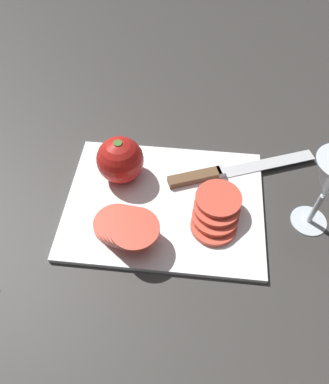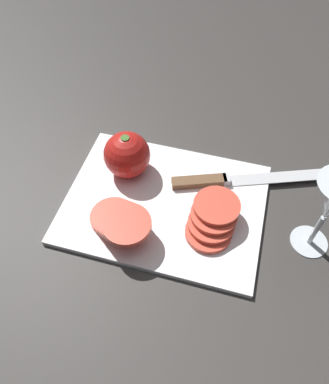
% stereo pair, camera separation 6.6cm
% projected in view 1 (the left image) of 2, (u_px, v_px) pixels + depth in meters
% --- Properties ---
extents(ground_plane, '(3.00, 3.00, 0.00)m').
position_uv_depth(ground_plane, '(156.00, 217.00, 0.68)').
color(ground_plane, '#383533').
extents(cutting_board, '(0.36, 0.27, 0.01)m').
position_uv_depth(cutting_board, '(164.00, 203.00, 0.69)').
color(cutting_board, white).
rests_on(cutting_board, ground_plane).
extents(whole_tomato, '(0.09, 0.09, 0.09)m').
position_uv_depth(whole_tomato, '(120.00, 160.00, 0.69)').
color(whole_tomato, red).
rests_on(whole_tomato, cutting_board).
extents(knife, '(0.29, 0.13, 0.01)m').
position_uv_depth(knife, '(214.00, 174.00, 0.72)').
color(knife, silver).
rests_on(knife, cutting_board).
extents(tomato_slice_stack_near, '(0.09, 0.12, 0.04)m').
position_uv_depth(tomato_slice_stack_near, '(216.00, 212.00, 0.65)').
color(tomato_slice_stack_near, '#DB4C38').
rests_on(tomato_slice_stack_near, cutting_board).
extents(tomato_slice_stack_far, '(0.12, 0.11, 0.05)m').
position_uv_depth(tomato_slice_stack_far, '(125.00, 226.00, 0.62)').
color(tomato_slice_stack_far, '#DB4C38').
rests_on(tomato_slice_stack_far, cutting_board).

